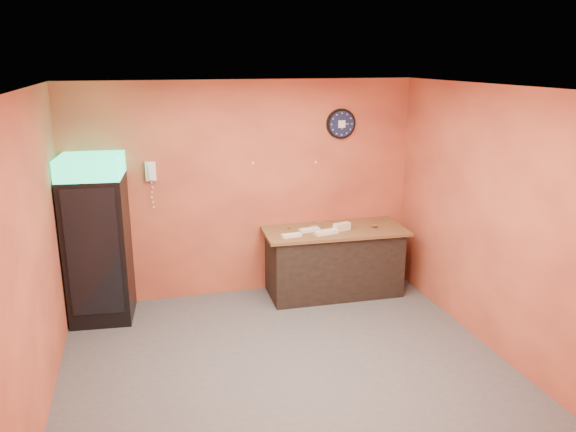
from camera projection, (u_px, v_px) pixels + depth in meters
name	position (u px, v px, depth m)	size (l,w,h in m)	color
floor	(285.00, 364.00, 5.81)	(4.50, 4.50, 0.00)	#47474C
back_wall	(246.00, 190.00, 7.29)	(4.50, 0.02, 2.80)	#DE653E
left_wall	(34.00, 256.00, 4.87)	(0.02, 4.00, 2.80)	#DE653E
right_wall	(488.00, 219.00, 5.99)	(0.02, 4.00, 2.80)	#DE653E
ceiling	(284.00, 87.00, 5.05)	(4.50, 4.00, 0.02)	white
beverage_cooler	(98.00, 242.00, 6.58)	(0.76, 0.77, 1.99)	black
prep_counter	(333.00, 262.00, 7.47)	(1.72, 0.76, 0.86)	black
wall_clock	(341.00, 124.00, 7.36)	(0.39, 0.06, 0.39)	black
wall_phone	(151.00, 171.00, 6.86)	(0.13, 0.11, 0.23)	white
butcher_paper	(334.00, 230.00, 7.35)	(1.85, 0.85, 0.04)	brown
sub_roll_stack	(342.00, 227.00, 7.26)	(0.25, 0.14, 0.10)	beige
wrapped_sandwich_left	(291.00, 235.00, 7.01)	(0.25, 0.10, 0.04)	silver
wrapped_sandwich_mid	(326.00, 232.00, 7.12)	(0.31, 0.12, 0.04)	silver
wrapped_sandwich_right	(309.00, 230.00, 7.23)	(0.27, 0.10, 0.04)	silver
kitchen_tool	(318.00, 224.00, 7.43)	(0.06, 0.06, 0.06)	silver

